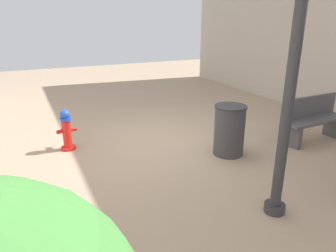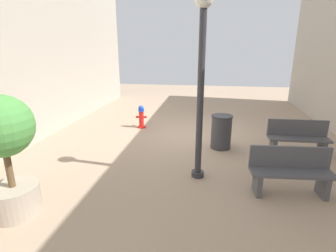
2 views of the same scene
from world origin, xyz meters
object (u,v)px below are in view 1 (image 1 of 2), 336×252
Objects in this scene: fire_hydrant at (66,130)px; trash_bin at (229,130)px; bench_near at (313,119)px; street_lamp at (298,28)px.

fire_hydrant is 0.85× the size of trash_bin.
bench_near is (-4.76, 1.77, 0.08)m from fire_hydrant.
street_lamp is at bearing 122.50° from fire_hydrant.
fire_hydrant is 3.18m from trash_bin.
fire_hydrant is at bearing -29.83° from trash_bin.
fire_hydrant is 0.53× the size of bench_near.
trash_bin is at bearing 150.17° from fire_hydrant.
bench_near is 0.40× the size of street_lamp.
fire_hydrant is 5.08m from bench_near.
bench_near reaches higher than fire_hydrant.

